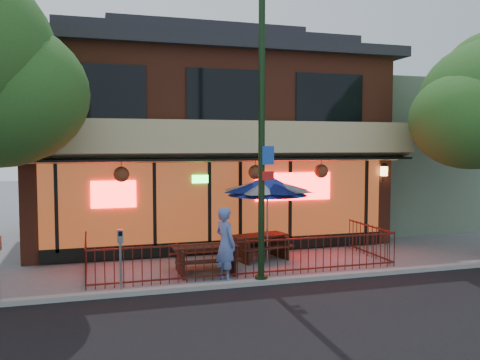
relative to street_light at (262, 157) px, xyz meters
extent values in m
plane|color=gray|center=(0.00, 0.40, -3.15)|extent=(80.00, 80.00, 0.00)
cube|color=#999993|center=(0.00, -0.10, -3.09)|extent=(80.00, 0.25, 0.12)
cube|color=brown|center=(0.00, 7.60, 0.10)|extent=(12.00, 8.00, 6.50)
cube|color=#59230F|center=(0.00, 3.58, -1.50)|extent=(11.00, 0.06, 2.60)
cube|color=#FF0C0C|center=(2.30, 3.50, -1.05)|extent=(2.60, 0.04, 0.90)
cube|color=#FF0C0C|center=(-3.40, 3.50, -1.15)|extent=(1.30, 0.04, 0.80)
cube|color=tan|center=(0.00, 3.10, 0.40)|extent=(12.20, 1.33, 1.26)
cube|color=black|center=(-3.60, 3.58, 1.85)|extent=(2.40, 0.06, 1.60)
cube|color=black|center=(0.00, 3.58, 1.85)|extent=(2.40, 0.06, 1.60)
cube|color=black|center=(3.60, 3.58, 1.85)|extent=(2.40, 0.06, 1.60)
cube|color=black|center=(0.00, 3.55, -2.90)|extent=(11.00, 0.12, 0.40)
cube|color=#FFC672|center=(5.60, 3.42, -0.60)|extent=(0.18, 0.18, 0.32)
cube|color=slate|center=(9.00, 8.10, -0.15)|extent=(6.00, 7.00, 6.00)
cube|color=#501911|center=(0.00, 0.60, -2.20)|extent=(8.40, 0.04, 0.04)
cube|color=#501911|center=(0.00, 0.60, -3.03)|extent=(8.40, 0.04, 0.04)
cube|color=#501911|center=(-4.20, 1.90, -2.20)|extent=(0.04, 2.60, 0.04)
cube|color=#501911|center=(4.20, 1.90, -2.20)|extent=(0.04, 2.60, 0.04)
cylinder|color=#501911|center=(0.00, 0.60, -2.65)|extent=(0.02, 0.02, 1.00)
cylinder|color=black|center=(0.00, 0.00, 0.35)|extent=(0.16, 0.16, 7.00)
cylinder|color=black|center=(0.00, 0.00, -3.05)|extent=(0.32, 0.32, 0.20)
cube|color=#194CB2|center=(0.12, -0.15, 0.05)|extent=(0.30, 0.02, 0.45)
cube|color=red|center=(0.12, -0.15, -0.45)|extent=(0.30, 0.02, 0.22)
cube|color=black|center=(-1.80, 1.44, -2.79)|extent=(0.08, 1.26, 0.72)
cube|color=black|center=(-0.44, 1.43, -2.79)|extent=(0.08, 1.26, 0.72)
cube|color=black|center=(-1.12, 1.44, -2.43)|extent=(1.76, 0.75, 0.06)
cube|color=black|center=(-1.13, 0.90, -2.72)|extent=(1.75, 0.30, 0.05)
cube|color=black|center=(-1.11, 1.97, -2.72)|extent=(1.75, 0.30, 0.05)
cube|color=#361F13|center=(0.14, 2.46, -2.79)|extent=(0.32, 1.24, 0.71)
cube|color=#361F13|center=(1.46, 2.74, -2.79)|extent=(0.32, 1.24, 0.71)
cube|color=#361F13|center=(0.80, 2.60, -2.44)|extent=(1.85, 1.07, 0.06)
cube|color=#361F13|center=(0.91, 2.08, -2.73)|extent=(1.75, 0.63, 0.05)
cube|color=#361F13|center=(0.69, 3.12, -2.73)|extent=(1.75, 0.63, 0.05)
cylinder|color=gray|center=(0.94, 2.20, -1.93)|extent=(0.06, 0.06, 2.45)
cone|color=navy|center=(0.94, 2.20, -0.87)|extent=(2.34, 2.34, 0.61)
sphere|color=gray|center=(0.94, 2.20, -0.54)|extent=(0.11, 0.11, 0.11)
imported|color=#5C74B8|center=(-0.79, 0.50, -2.21)|extent=(0.67, 0.81, 1.89)
cylinder|color=gray|center=(-3.42, 0.00, -2.53)|extent=(0.06, 0.06, 1.23)
cube|color=gray|center=(-3.42, 0.00, -1.78)|extent=(0.13, 0.11, 0.31)
cube|color=black|center=(-3.42, -0.06, -1.72)|extent=(0.09, 0.01, 0.11)
camera|label=1|loc=(-4.04, -11.80, 0.31)|focal=38.00mm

